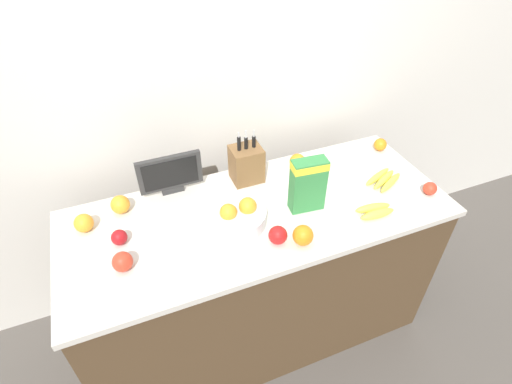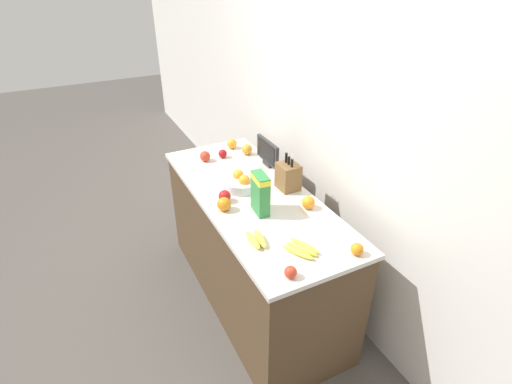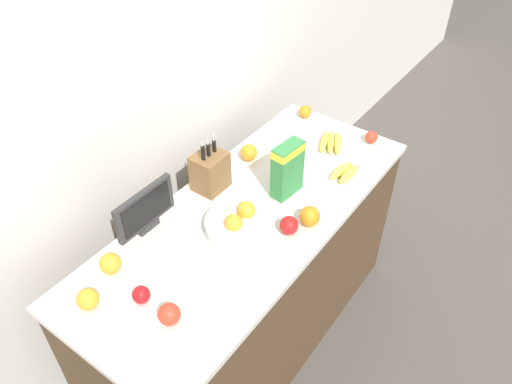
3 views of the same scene
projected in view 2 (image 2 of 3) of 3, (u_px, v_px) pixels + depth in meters
ground_plane at (253, 294)px, 3.16m from camera, size 14.00×14.00×0.00m
wall_back at (328, 128)px, 2.71m from camera, size 9.00×0.06×2.60m
counter at (253, 248)px, 2.92m from camera, size 1.78×0.71×0.93m
knife_block at (288, 176)px, 2.71m from camera, size 0.15×0.13×0.28m
small_monitor at (267, 152)px, 2.99m from camera, size 0.30×0.03×0.20m
cereal_box at (260, 192)px, 2.43m from camera, size 0.16×0.09×0.26m
fruit_bowl at (241, 182)px, 2.74m from camera, size 0.27×0.27×0.12m
banana_bunch_left at (257, 239)px, 2.22m from camera, size 0.18×0.10×0.04m
banana_bunch_right at (301, 249)px, 2.16m from camera, size 0.22×0.18×0.03m
apple_middle at (205, 156)px, 3.10m from camera, size 0.08×0.08×0.08m
apple_near_bananas at (225, 196)px, 2.58m from camera, size 0.08×0.08×0.08m
apple_rear at (291, 272)px, 1.98m from camera, size 0.06×0.06×0.06m
apple_by_knife_block at (223, 154)px, 3.15m from camera, size 0.07×0.07×0.07m
orange_front_right at (224, 204)px, 2.49m from camera, size 0.09×0.09×0.09m
orange_near_bowl at (308, 203)px, 2.51m from camera, size 0.08×0.08×0.08m
orange_front_center at (247, 149)px, 3.20m from camera, size 0.09×0.09×0.09m
orange_front_left at (232, 144)px, 3.30m from camera, size 0.08×0.08×0.08m
orange_mid_left at (357, 249)px, 2.13m from camera, size 0.07×0.07×0.07m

